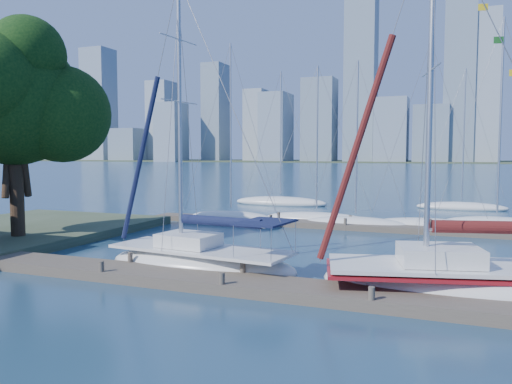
% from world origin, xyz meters
% --- Properties ---
extents(ground, '(700.00, 700.00, 0.00)m').
position_xyz_m(ground, '(0.00, 0.00, 0.00)').
color(ground, '#17354C').
rests_on(ground, ground).
extents(near_dock, '(26.00, 2.00, 0.40)m').
position_xyz_m(near_dock, '(0.00, 0.00, 0.20)').
color(near_dock, '#4E4539').
rests_on(near_dock, ground).
extents(far_dock, '(30.00, 1.80, 0.36)m').
position_xyz_m(far_dock, '(2.00, 16.00, 0.18)').
color(far_dock, '#4E4539').
rests_on(far_dock, ground).
extents(far_shore, '(800.00, 100.00, 1.50)m').
position_xyz_m(far_shore, '(0.00, 320.00, 0.00)').
color(far_shore, '#38472D').
rests_on(far_shore, ground).
extents(tree, '(9.09, 8.27, 11.69)m').
position_xyz_m(tree, '(-14.10, 3.78, 7.78)').
color(tree, black).
rests_on(tree, ground).
extents(sailboat_navy, '(8.55, 3.64, 12.44)m').
position_xyz_m(sailboat_navy, '(-2.34, 2.00, 0.96)').
color(sailboat_navy, silver).
rests_on(sailboat_navy, ground).
extents(sailboat_maroon, '(9.74, 5.20, 13.49)m').
position_xyz_m(sailboat_maroon, '(7.46, 1.89, 0.98)').
color(sailboat_maroon, silver).
rests_on(sailboat_maroon, ground).
extents(bg_boat_0, '(6.91, 4.50, 12.92)m').
position_xyz_m(bg_boat_0, '(-7.54, 16.57, 0.27)').
color(bg_boat_0, silver).
rests_on(bg_boat_0, ground).
extents(bg_boat_1, '(7.82, 3.21, 11.31)m').
position_xyz_m(bg_boat_1, '(-1.72, 18.49, 0.23)').
color(bg_boat_1, silver).
rests_on(bg_boat_1, ground).
extents(bg_boat_2, '(7.27, 4.40, 11.15)m').
position_xyz_m(bg_boat_2, '(1.38, 16.74, 0.24)').
color(bg_boat_2, silver).
rests_on(bg_boat_2, ground).
extents(bg_boat_3, '(7.32, 3.00, 12.20)m').
position_xyz_m(bg_boat_3, '(5.75, 17.56, 0.25)').
color(bg_boat_3, silver).
rests_on(bg_boat_3, ground).
extents(bg_boat_4, '(7.24, 2.37, 13.76)m').
position_xyz_m(bg_boat_4, '(9.97, 19.34, 0.28)').
color(bg_boat_4, silver).
rests_on(bg_boat_4, ground).
extents(bg_boat_6, '(9.33, 5.66, 12.95)m').
position_xyz_m(bg_boat_6, '(-7.96, 29.01, 0.27)').
color(bg_boat_6, silver).
rests_on(bg_boat_6, ground).
extents(bg_boat_7, '(7.73, 4.55, 12.46)m').
position_xyz_m(bg_boat_7, '(8.08, 30.98, 0.23)').
color(bg_boat_7, silver).
rests_on(bg_boat_7, ground).
extents(skyline, '(504.21, 51.31, 100.05)m').
position_xyz_m(skyline, '(23.28, 290.70, 34.56)').
color(skyline, gray).
rests_on(skyline, ground).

